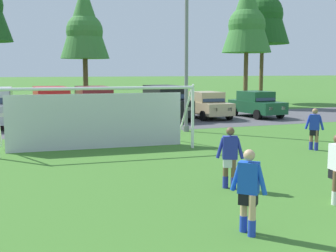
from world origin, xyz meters
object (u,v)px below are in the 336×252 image
object	(u,v)px
parked_car_slot_right	(165,102)
parked_car_slot_far_right	(207,105)
player_winger_right	(314,129)
parked_car_slot_end	(257,104)
player_winger_left	(248,192)
parked_car_slot_center_right	(94,104)
soccer_goal	(98,117)
player_striker_near	(230,158)
soccer_ball	(246,197)
parked_car_slot_center	(52,105)
street_lamp	(189,50)

from	to	relation	value
parked_car_slot_right	parked_car_slot_far_right	world-z (taller)	parked_car_slot_right
player_winger_right	parked_car_slot_far_right	size ratio (longest dim) A/B	0.39
parked_car_slot_far_right	parked_car_slot_end	bearing A→B (deg)	-8.42
player_winger_left	parked_car_slot_right	distance (m)	19.50
parked_car_slot_far_right	parked_car_slot_center_right	bearing A→B (deg)	179.94
player_winger_left	soccer_goal	bearing A→B (deg)	94.48
player_striker_near	parked_car_slot_center_right	xyz separation A→B (m)	(-0.43, 15.63, 0.29)
soccer_ball	parked_car_slot_center	xyz separation A→B (m)	(-2.64, 17.17, 1.00)
street_lamp	soccer_goal	bearing A→B (deg)	-146.96
soccer_goal	parked_car_slot_far_right	xyz separation A→B (m)	(9.00, 8.70, -0.42)
soccer_ball	street_lamp	world-z (taller)	street_lamp
player_winger_right	street_lamp	world-z (taller)	street_lamp
parked_car_slot_center	street_lamp	bearing A→B (deg)	-41.54
player_winger_left	parked_car_slot_far_right	size ratio (longest dim) A/B	0.39
player_winger_left	parked_car_slot_center	size ratio (longest dim) A/B	0.35
player_striker_near	parked_car_slot_center	xyz separation A→B (m)	(-2.82, 16.01, 0.29)
player_winger_right	parked_car_slot_center_right	distance (m)	13.39
player_winger_left	player_winger_right	world-z (taller)	same
soccer_goal	parked_car_slot_center_right	distance (m)	8.85
player_striker_near	street_lamp	distance (m)	11.50
parked_car_slot_right	parked_car_slot_far_right	distance (m)	2.91
parked_car_slot_end	player_striker_near	bearing A→B (deg)	-124.46
soccer_ball	parked_car_slot_end	world-z (taller)	parked_car_slot_end
street_lamp	parked_car_slot_center	bearing A→B (deg)	138.46
parked_car_slot_end	parked_car_slot_far_right	bearing A→B (deg)	171.58
player_winger_left	parked_car_slot_right	bearing A→B (deg)	74.13
parked_car_slot_center_right	player_winger_left	bearing A→B (deg)	-92.52
soccer_ball	street_lamp	xyz separation A→B (m)	(3.61, 11.63, 4.00)
soccer_ball	parked_car_slot_far_right	world-z (taller)	parked_car_slot_far_right
soccer_ball	parked_car_slot_right	xyz separation A→B (m)	(4.26, 16.93, 1.00)
player_striker_near	street_lamp	size ratio (longest dim) A/B	0.21
parked_car_slot_far_right	parked_car_slot_end	xyz separation A→B (m)	(3.40, -0.50, 0.00)
parked_car_slot_center	parked_car_slot_far_right	bearing A→B (deg)	-2.26
parked_car_slot_center_right	parked_car_slot_end	world-z (taller)	parked_car_slot_center_right
soccer_goal	parked_car_slot_end	bearing A→B (deg)	33.44
soccer_goal	parked_car_slot_center	world-z (taller)	soccer_goal
player_striker_near	parked_car_slot_far_right	world-z (taller)	parked_car_slot_far_right
soccer_goal	parked_car_slot_right	size ratio (longest dim) A/B	1.61
player_striker_near	parked_car_slot_end	bearing A→B (deg)	55.54
player_striker_near	parked_car_slot_center	distance (m)	16.26
parked_car_slot_right	parked_car_slot_center_right	bearing A→B (deg)	-178.16
parked_car_slot_center_right	soccer_ball	bearing A→B (deg)	-89.15
player_winger_right	parked_car_slot_far_right	world-z (taller)	parked_car_slot_far_right
player_winger_right	street_lamp	size ratio (longest dim) A/B	0.21
parked_car_slot_right	street_lamp	size ratio (longest dim) A/B	0.59
parked_car_slot_center	parked_car_slot_end	bearing A→B (deg)	-3.86
street_lamp	player_striker_near	bearing A→B (deg)	-108.11
parked_car_slot_center_right	parked_car_slot_end	xyz separation A→B (m)	(10.81, -0.51, -0.24)
soccer_ball	parked_car_slot_right	distance (m)	17.49
soccer_goal	parked_car_slot_end	size ratio (longest dim) A/B	1.74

